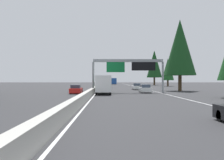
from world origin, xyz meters
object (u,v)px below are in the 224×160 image
(oncoming_near, at_px, (76,90))
(bus_mid_left, at_px, (114,81))
(sedan_far_right, at_px, (137,87))
(conifer_right_far, at_px, (168,69))
(sign_gantry_overhead, at_px, (129,66))
(conifer_right_distant, at_px, (154,64))
(sedan_far_center, at_px, (145,89))
(box_truck_far_left, at_px, (104,84))
(conifer_right_mid, at_px, (180,47))

(oncoming_near, bearing_deg, bus_mid_left, 174.52)
(sedan_far_right, distance_m, conifer_right_far, 33.22)
(sign_gantry_overhead, height_order, oncoming_near, sign_gantry_overhead)
(sign_gantry_overhead, distance_m, oncoming_near, 10.19)
(sedan_far_right, relative_size, conifer_right_distant, 0.29)
(sedan_far_center, xyz_separation_m, sedan_far_right, (13.45, -0.05, 0.00))
(box_truck_far_left, xyz_separation_m, conifer_right_mid, (10.40, -15.43, 7.30))
(conifer_right_far, bearing_deg, oncoming_near, 150.15)
(sedan_far_center, relative_size, conifer_right_mid, 0.30)
(sedan_far_center, relative_size, box_truck_far_left, 0.52)
(sedan_far_center, xyz_separation_m, conifer_right_distant, (63.46, -13.51, 8.43))
(conifer_right_mid, bearing_deg, box_truck_far_left, 123.98)
(sedan_far_center, distance_m, oncoming_near, 12.35)
(box_truck_far_left, bearing_deg, conifer_right_distant, -17.12)
(sedan_far_right, relative_size, conifer_right_far, 0.45)
(oncoming_near, relative_size, conifer_right_mid, 0.30)
(conifer_right_mid, distance_m, conifer_right_distant, 57.66)
(sedan_far_right, height_order, box_truck_far_left, box_truck_far_left)
(oncoming_near, bearing_deg, sedan_far_center, 104.33)
(box_truck_far_left, xyz_separation_m, conifer_right_far, (47.28, -21.80, 4.30))
(oncoming_near, distance_m, conifer_right_distant, 71.72)
(conifer_right_distant, bearing_deg, sign_gantry_overhead, 165.64)
(oncoming_near, bearing_deg, conifer_right_mid, 114.47)
(sign_gantry_overhead, bearing_deg, conifer_right_mid, -58.35)
(sedan_far_center, relative_size, bus_mid_left, 0.38)
(box_truck_far_left, xyz_separation_m, oncoming_near, (1.29, 4.59, -0.93))
(conifer_right_mid, bearing_deg, sedan_far_center, 126.93)
(bus_mid_left, bearing_deg, conifer_right_mid, -171.81)
(sign_gantry_overhead, distance_m, box_truck_far_left, 6.54)
(sign_gantry_overhead, distance_m, bus_mid_left, 86.67)
(sign_gantry_overhead, xyz_separation_m, conifer_right_far, (43.64, -17.34, 1.19))
(sedan_far_center, distance_m, bus_mid_left, 85.98)
(bus_mid_left, distance_m, oncoming_near, 89.37)
(conifer_right_distant, bearing_deg, conifer_right_far, -177.44)
(oncoming_near, height_order, conifer_right_far, conifer_right_far)
(sedan_far_right, distance_m, oncoming_near, 20.42)
(sign_gantry_overhead, xyz_separation_m, sedan_far_right, (14.16, -2.96, -4.04))
(sedan_far_right, distance_m, conifer_right_mid, 13.66)
(sign_gantry_overhead, relative_size, conifer_right_far, 1.30)
(bus_mid_left, height_order, conifer_right_distant, conifer_right_distant)
(sign_gantry_overhead, xyz_separation_m, oncoming_near, (-2.35, 9.05, -4.04))
(bus_mid_left, distance_m, conifer_right_mid, 80.99)
(sign_gantry_overhead, xyz_separation_m, conifer_right_mid, (6.76, -10.97, 4.19))
(oncoming_near, relative_size, conifer_right_far, 0.45)
(sign_gantry_overhead, bearing_deg, conifer_right_distant, -14.36)
(oncoming_near, bearing_deg, sign_gantry_overhead, 104.54)
(box_truck_far_left, distance_m, conifer_right_mid, 19.99)
(sedan_far_center, bearing_deg, bus_mid_left, 2.29)
(bus_mid_left, xyz_separation_m, conifer_right_mid, (-79.85, -11.49, 7.19))
(bus_mid_left, height_order, box_truck_far_left, bus_mid_left)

